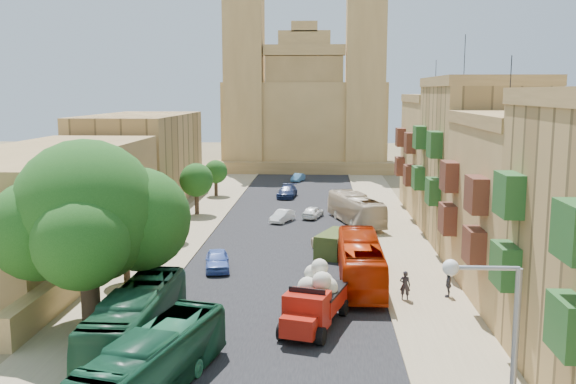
# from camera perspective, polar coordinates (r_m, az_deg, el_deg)

# --- Properties ---
(ground) EXTENTS (260.00, 260.00, 0.00)m
(ground) POSITION_cam_1_polar(r_m,az_deg,el_deg) (31.49, -2.67, -14.70)
(ground) COLOR brown
(road_surface) EXTENTS (14.00, 140.00, 0.01)m
(road_surface) POSITION_cam_1_polar(r_m,az_deg,el_deg) (60.11, 0.21, -3.17)
(road_surface) COLOR black
(road_surface) RESTS_ON ground
(sidewalk_east) EXTENTS (5.00, 140.00, 0.01)m
(sidewalk_east) POSITION_cam_1_polar(r_m,az_deg,el_deg) (60.39, 9.26, -3.23)
(sidewalk_east) COLOR #988564
(sidewalk_east) RESTS_ON ground
(sidewalk_west) EXTENTS (5.00, 140.00, 0.01)m
(sidewalk_west) POSITION_cam_1_polar(r_m,az_deg,el_deg) (61.32, -8.71, -3.03)
(sidewalk_west) COLOR #988564
(sidewalk_west) RESTS_ON ground
(kerb_east) EXTENTS (0.25, 140.00, 0.12)m
(kerb_east) POSITION_cam_1_polar(r_m,az_deg,el_deg) (60.16, 6.89, -3.17)
(kerb_east) COLOR #988564
(kerb_east) RESTS_ON ground
(kerb_west) EXTENTS (0.25, 140.00, 0.12)m
(kerb_west) POSITION_cam_1_polar(r_m,az_deg,el_deg) (60.85, -6.40, -3.03)
(kerb_west) COLOR #988564
(kerb_west) RESTS_ON ground
(townhouse_b) EXTENTS (9.00, 14.00, 14.90)m
(townhouse_b) POSITION_cam_1_polar(r_m,az_deg,el_deg) (42.33, 20.91, -1.12)
(townhouse_b) COLOR #A37F49
(townhouse_b) RESTS_ON ground
(townhouse_c) EXTENTS (9.00, 14.00, 17.40)m
(townhouse_c) POSITION_cam_1_polar(r_m,az_deg,el_deg) (55.53, 16.63, 2.66)
(townhouse_c) COLOR #AD874F
(townhouse_c) RESTS_ON ground
(townhouse_d) EXTENTS (9.00, 14.00, 15.90)m
(townhouse_d) POSITION_cam_1_polar(r_m,az_deg,el_deg) (69.23, 13.93, 3.32)
(townhouse_d) COLOR #A37F49
(townhouse_d) RESTS_ON ground
(west_wall) EXTENTS (1.00, 40.00, 1.80)m
(west_wall) POSITION_cam_1_polar(r_m,az_deg,el_deg) (52.43, -14.18, -4.25)
(west_wall) COLOR #A37F49
(west_wall) RESTS_ON ground
(west_building_low) EXTENTS (10.00, 28.00, 8.40)m
(west_building_low) POSITION_cam_1_polar(r_m,az_deg,el_deg) (51.88, -20.79, -0.99)
(west_building_low) COLOR olive
(west_building_low) RESTS_ON ground
(west_building_mid) EXTENTS (10.00, 22.00, 10.00)m
(west_building_mid) POSITION_cam_1_polar(r_m,az_deg,el_deg) (76.05, -12.93, 2.97)
(west_building_mid) COLOR #AD874F
(west_building_mid) RESTS_ON ground
(church) EXTENTS (28.00, 22.50, 36.30)m
(church) POSITION_cam_1_polar(r_m,az_deg,el_deg) (107.39, 1.54, 7.29)
(church) COLOR #A37F49
(church) RESTS_ON ground
(ficus_tree) EXTENTS (10.19, 9.37, 10.19)m
(ficus_tree) POSITION_cam_1_polar(r_m,az_deg,el_deg) (35.59, -17.33, -2.16)
(ficus_tree) COLOR #3C2A1E
(ficus_tree) RESTS_ON ground
(street_tree_a) EXTENTS (3.10, 3.10, 4.77)m
(street_tree_a) POSITION_cam_1_polar(r_m,az_deg,el_deg) (43.75, -14.25, -3.79)
(street_tree_a) COLOR #3C2A1E
(street_tree_a) RESTS_ON ground
(street_tree_b) EXTENTS (2.88, 2.88, 4.44)m
(street_tree_b) POSITION_cam_1_polar(r_m,az_deg,el_deg) (55.12, -10.55, -1.30)
(street_tree_b) COLOR #3C2A1E
(street_tree_b) RESTS_ON ground
(street_tree_c) EXTENTS (3.47, 3.47, 5.33)m
(street_tree_c) POSITION_cam_1_polar(r_m,az_deg,el_deg) (66.60, -8.15, 1.04)
(street_tree_c) COLOR #3C2A1E
(street_tree_c) RESTS_ON ground
(street_tree_d) EXTENTS (2.85, 2.85, 4.39)m
(street_tree_d) POSITION_cam_1_polar(r_m,az_deg,el_deg) (78.39, -6.44, 1.79)
(street_tree_d) COLOR #3C2A1E
(street_tree_d) RESTS_ON ground
(streetlamp) EXTENTS (2.11, 0.44, 8.22)m
(streetlamp) POSITION_cam_1_polar(r_m,az_deg,el_deg) (18.88, 18.00, -14.67)
(streetlamp) COLOR gray
(streetlamp) RESTS_ON ground
(red_truck) EXTENTS (3.87, 6.47, 3.57)m
(red_truck) POSITION_cam_1_polar(r_m,az_deg,el_deg) (34.93, 2.37, -9.51)
(red_truck) COLOR #A6180C
(red_truck) RESTS_ON ground
(olive_pickup) EXTENTS (3.37, 4.79, 1.82)m
(olive_pickup) POSITION_cam_1_polar(r_m,az_deg,el_deg) (50.10, 4.21, -4.63)
(olive_pickup) COLOR #3D4E1D
(olive_pickup) RESTS_ON ground
(bus_green_south) EXTENTS (4.70, 10.18, 2.76)m
(bus_green_south) POSITION_cam_1_polar(r_m,az_deg,el_deg) (28.36, -11.79, -14.60)
(bus_green_south) COLOR #185034
(bus_green_south) RESTS_ON ground
(bus_green_north) EXTENTS (2.71, 10.87, 3.02)m
(bus_green_north) POSITION_cam_1_polar(r_m,az_deg,el_deg) (33.05, -13.35, -10.96)
(bus_green_north) COLOR #1B4E31
(bus_green_north) RESTS_ON ground
(bus_red_east) EXTENTS (2.64, 11.24, 3.13)m
(bus_red_east) POSITION_cam_1_polar(r_m,az_deg,el_deg) (42.46, 6.45, -6.21)
(bus_red_east) COLOR #B62605
(bus_red_east) RESTS_ON ground
(bus_cream_east) EXTENTS (5.35, 10.44, 2.84)m
(bus_cream_east) POSITION_cam_1_polar(r_m,az_deg,el_deg) (61.89, 6.04, -1.53)
(bus_cream_east) COLOR beige
(bus_cream_east) RESTS_ON ground
(car_blue_a) EXTENTS (2.36, 4.39, 1.42)m
(car_blue_a) POSITION_cam_1_polar(r_m,az_deg,el_deg) (46.25, -6.31, -6.04)
(car_blue_a) COLOR #4E71CC
(car_blue_a) RESTS_ON ground
(car_white_a) EXTENTS (2.46, 3.76, 1.17)m
(car_white_a) POSITION_cam_1_polar(r_m,az_deg,el_deg) (62.54, -0.50, -2.15)
(car_white_a) COLOR white
(car_white_a) RESTS_ON ground
(car_cream) EXTENTS (3.22, 5.17, 1.33)m
(car_cream) POSITION_cam_1_polar(r_m,az_deg,el_deg) (51.16, 3.66, -4.59)
(car_cream) COLOR #FFE5B8
(car_cream) RESTS_ON ground
(car_dkblue) EXTENTS (2.47, 5.10, 1.43)m
(car_dkblue) POSITION_cam_1_polar(r_m,az_deg,el_deg) (76.87, -0.08, 0.03)
(car_dkblue) COLOR #17244B
(car_dkblue) RESTS_ON ground
(car_white_b) EXTENTS (2.43, 3.84, 1.22)m
(car_white_b) POSITION_cam_1_polar(r_m,az_deg,el_deg) (64.50, 2.22, -1.79)
(car_white_b) COLOR white
(car_white_b) RESTS_ON ground
(car_blue_b) EXTENTS (2.04, 3.57, 1.11)m
(car_blue_b) POSITION_cam_1_polar(r_m,az_deg,el_deg) (90.60, 0.89, 1.29)
(car_blue_b) COLOR teal
(car_blue_b) RESTS_ON ground
(pedestrian_a) EXTENTS (0.74, 0.57, 1.81)m
(pedestrian_a) POSITION_cam_1_polar(r_m,az_deg,el_deg) (40.19, 10.36, -8.16)
(pedestrian_a) COLOR black
(pedestrian_a) RESTS_ON ground
(pedestrian_c) EXTENTS (0.59, 1.00, 1.60)m
(pedestrian_c) POSITION_cam_1_polar(r_m,az_deg,el_deg) (41.25, 14.07, -7.99)
(pedestrian_c) COLOR #3A3940
(pedestrian_c) RESTS_ON ground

